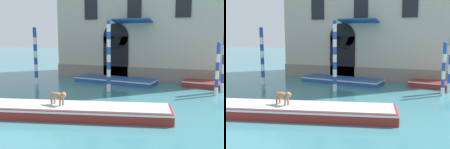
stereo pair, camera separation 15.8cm
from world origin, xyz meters
TOP-DOWN VIEW (x-y plane):
  - boat_foreground at (2.82, 6.01)m, footprint 8.92×3.80m
  - dog_on_deck at (2.23, 5.78)m, footprint 0.96×0.39m
  - boat_moored_near_palazzo at (1.75, 14.64)m, footprint 6.41×2.58m
  - mooring_pole_0 at (2.37, 11.61)m, footprint 0.27×0.27m
  - mooring_pole_1 at (8.91, 12.71)m, footprint 0.22×0.22m
  - mooring_pole_2 at (-3.60, 12.11)m, footprint 0.27×0.27m
  - mooring_pole_3 at (9.32, 13.86)m, footprint 0.29×0.29m

SIDE VIEW (x-z plane):
  - boat_moored_near_palazzo at x=1.75m, z-range 0.01..0.39m
  - boat_foreground at x=2.82m, z-range 0.02..0.56m
  - dog_on_deck at x=2.23m, z-range 0.64..1.28m
  - mooring_pole_1 at x=8.91m, z-range 0.02..3.26m
  - mooring_pole_3 at x=9.32m, z-range 0.02..3.89m
  - mooring_pole_2 at x=-3.60m, z-range 0.02..4.23m
  - mooring_pole_0 at x=2.37m, z-range 0.02..4.59m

